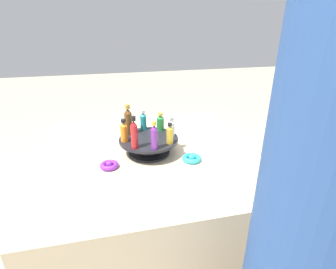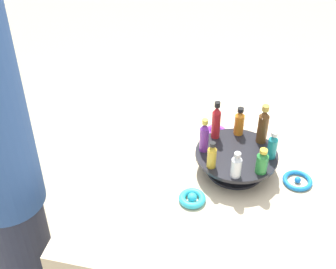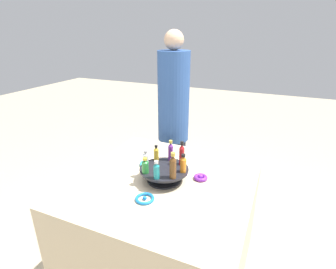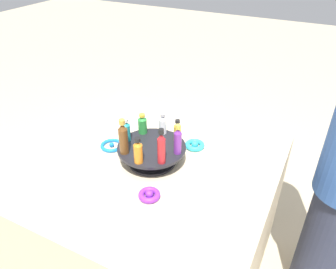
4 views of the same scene
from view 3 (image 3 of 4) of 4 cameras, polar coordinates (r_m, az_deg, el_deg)
The scene contains 15 objects.
ground_plane at distance 2.06m, azimuth -0.72°, elevation -27.29°, with size 12.00×12.00×0.00m, color tan.
party_table at distance 1.80m, azimuth -0.78°, elevation -19.73°, with size 1.02×1.02×0.72m.
display_stand at distance 1.56m, azimuth -0.86°, elevation -8.37°, with size 0.29×0.29×0.08m.
bottle_gold at distance 1.62m, azimuth -2.58°, elevation -4.12°, with size 0.03×0.03×0.10m.
bottle_clear at distance 1.56m, azimuth -4.88°, elevation -5.24°, with size 0.03×0.03×0.10m.
bottle_green at distance 1.49m, azimuth -4.98°, elevation -6.84°, with size 0.04×0.04×0.09m.
bottle_teal at distance 1.43m, azimuth -2.53°, elevation -7.81°, with size 0.03×0.03×0.11m.
bottle_brown at distance 1.42m, azimuth 1.08°, elevation -6.97°, with size 0.04×0.04×0.15m.
bottle_orange at distance 1.49m, azimuth 3.34°, elevation -6.39°, with size 0.04×0.04×0.11m.
bottle_red at distance 1.56m, azimuth 3.02°, elevation -4.27°, with size 0.03×0.03×0.15m.
bottle_purple at distance 1.61m, azimuth 0.57°, elevation -3.62°, with size 0.03×0.03×0.13m.
ribbon_bow_blue at distance 1.42m, azimuth -5.08°, elevation -13.71°, with size 0.10×0.10×0.02m.
ribbon_bow_purple at distance 1.60m, azimuth 7.12°, elevation -9.23°, with size 0.08×0.08×0.03m.
ribbon_bow_teal at distance 1.74m, azimuth -4.72°, elevation -6.35°, with size 0.09×0.09×0.03m.
person_figure at distance 2.29m, azimuth 1.16°, elevation 2.22°, with size 0.27×0.27×1.56m.
Camera 3 is at (-1.23, -0.56, 1.56)m, focal length 28.00 mm.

